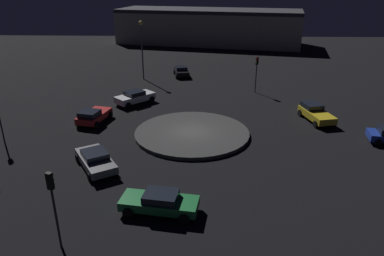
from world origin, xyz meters
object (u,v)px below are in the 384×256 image
(car_white, at_px, (135,97))
(store_building, at_px, (209,27))
(car_green, at_px, (160,202))
(traffic_light_northwest_near, at_px, (53,195))
(car_yellow, at_px, (316,113))
(car_black, at_px, (181,71))
(car_grey, at_px, (96,160))
(traffic_light_southeast, at_px, (257,68))
(car_red, at_px, (93,116))
(streetlamp_east, at_px, (142,40))

(car_white, height_order, store_building, store_building)
(car_green, xyz_separation_m, traffic_light_northwest_near, (-3.13, 4.78, 2.41))
(car_yellow, height_order, car_black, car_yellow)
(car_yellow, height_order, car_grey, car_yellow)
(car_grey, height_order, traffic_light_southeast, traffic_light_southeast)
(traffic_light_northwest_near, bearing_deg, car_black, 16.67)
(car_red, bearing_deg, store_building, -0.76)
(car_red, xyz_separation_m, traffic_light_northwest_near, (-17.19, -3.24, 2.37))
(car_yellow, height_order, streetlamp_east, streetlamp_east)
(car_white, distance_m, traffic_light_southeast, 14.82)
(car_yellow, xyz_separation_m, store_building, (44.74, 10.06, 2.75))
(car_yellow, distance_m, car_red, 21.54)
(car_white, xyz_separation_m, streetlamp_east, (10.49, 0.74, 4.54))
(car_yellow, height_order, traffic_light_southeast, traffic_light_southeast)
(store_building, bearing_deg, streetlamp_east, 84.93)
(car_green, height_order, traffic_light_northwest_near, traffic_light_northwest_near)
(car_red, relative_size, traffic_light_southeast, 0.98)
(car_white, height_order, car_grey, car_white)
(car_black, height_order, car_green, car_black)
(store_building, bearing_deg, car_grey, 93.08)
(car_green, height_order, store_building, store_building)
(car_red, bearing_deg, streetlamp_east, 5.39)
(car_green, height_order, streetlamp_east, streetlamp_east)
(car_black, relative_size, car_green, 0.86)
(car_green, xyz_separation_m, store_building, (60.25, -3.41, 2.81))
(car_red, xyz_separation_m, traffic_light_southeast, (10.59, -16.80, 2.33))
(car_black, distance_m, car_grey, 27.46)
(car_black, relative_size, traffic_light_northwest_near, 0.94)
(car_red, bearing_deg, car_green, -137.15)
(traffic_light_northwest_near, bearing_deg, car_yellow, -21.13)
(car_yellow, distance_m, car_grey, 21.41)
(car_yellow, xyz_separation_m, streetlamp_east, (14.88, 19.27, 4.55))
(car_black, relative_size, streetlamp_east, 0.53)
(car_red, xyz_separation_m, car_green, (-14.06, -8.02, -0.04))
(car_yellow, bearing_deg, car_red, -99.14)
(car_grey, xyz_separation_m, car_green, (-5.22, -5.30, 0.01))
(car_white, distance_m, car_green, 20.53)
(car_red, distance_m, car_green, 16.19)
(traffic_light_southeast, bearing_deg, car_black, -99.95)
(car_black, xyz_separation_m, car_green, (-32.28, -0.67, -0.01))
(car_red, distance_m, traffic_light_northwest_near, 17.65)
(car_green, bearing_deg, traffic_light_northwest_near, 41.48)
(traffic_light_northwest_near, distance_m, streetlamp_east, 33.60)
(car_black, distance_m, traffic_light_southeast, 12.37)
(car_red, distance_m, car_grey, 9.25)
(traffic_light_southeast, distance_m, traffic_light_northwest_near, 30.91)
(car_yellow, bearing_deg, car_white, -116.31)
(car_red, distance_m, store_building, 47.66)
(car_red, height_order, car_white, car_white)
(car_white, relative_size, car_grey, 0.92)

